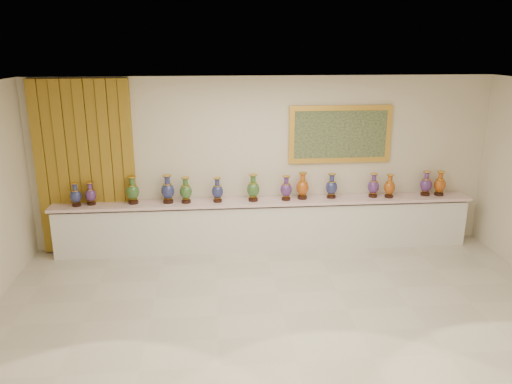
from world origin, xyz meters
The scene contains 18 objects.
ground centered at (0.00, 0.00, 0.00)m, with size 8.00×8.00×0.00m, color beige.
room centered at (-2.33, 2.44, 1.58)m, with size 8.00×8.00×8.00m.
counter centered at (0.00, 2.27, 0.44)m, with size 7.28×0.48×0.90m.
vase_0 centered at (-3.18, 2.21, 1.08)m, with size 0.20×0.20×0.40m.
vase_1 centered at (-2.95, 2.28, 1.08)m, with size 0.23×0.23×0.39m.
vase_2 centered at (-2.25, 2.28, 1.11)m, with size 0.23×0.23×0.47m.
vase_3 centered at (-1.67, 2.26, 1.12)m, with size 0.26×0.26×0.49m.
vase_4 centered at (-1.36, 2.24, 1.10)m, with size 0.27×0.27×0.45m.
vase_5 centered at (-0.83, 2.24, 1.09)m, with size 0.26×0.26×0.43m.
vase_6 centered at (-0.21, 2.24, 1.11)m, with size 0.26×0.26×0.47m.
vase_7 centered at (0.36, 2.23, 1.09)m, with size 0.21×0.21×0.43m.
vase_8 centered at (0.66, 2.28, 1.11)m, with size 0.29×0.29×0.47m.
vase_9 centered at (1.17, 2.28, 1.10)m, with size 0.25×0.25×0.44m.
vase_10 centered at (1.93, 2.28, 1.09)m, with size 0.23×0.23×0.43m.
vase_11 centered at (2.20, 2.22, 1.09)m, with size 0.26×0.26×0.42m.
vase_12 centered at (2.89, 2.28, 1.10)m, with size 0.24×0.24×0.44m.
vase_13 centered at (3.14, 2.26, 1.10)m, with size 0.22×0.22×0.44m.
label_card centered at (-1.66, 2.13, 0.90)m, with size 0.10×0.06×0.00m, color white.
Camera 1 is at (-0.92, -5.97, 3.48)m, focal length 35.00 mm.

